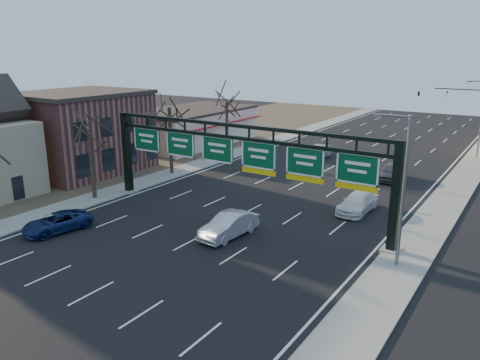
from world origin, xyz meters
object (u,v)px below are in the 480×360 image
Objects in this scene: car_blue_suv at (57,222)px; car_silver_sedan at (229,225)px; sign_gantry at (239,158)px; car_white_wagon at (358,203)px.

car_silver_sedan is (10.70, 5.85, 0.14)m from car_blue_suv.
sign_gantry is 5.46m from car_silver_sedan.
sign_gantry is 13.77m from car_blue_suv.
car_blue_suv is at bearing -134.29° from sign_gantry.
sign_gantry reaches higher than car_blue_suv.
car_white_wagon is (7.12, 6.23, -3.89)m from sign_gantry.
car_silver_sedan is 0.95× the size of car_white_wagon.
car_blue_suv is 22.63m from car_white_wagon.
car_blue_suv is at bearing -146.27° from car_silver_sedan.
car_white_wagon is (16.33, 15.67, 0.08)m from car_blue_suv.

